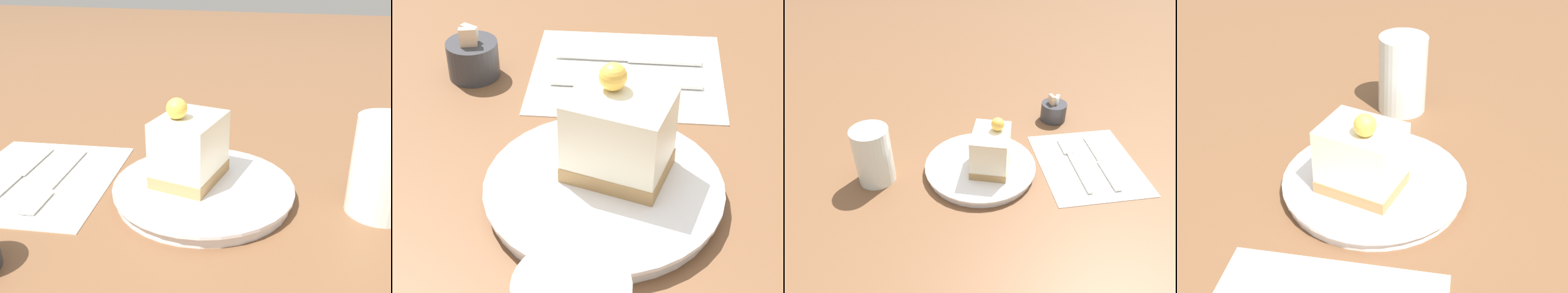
# 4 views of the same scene
# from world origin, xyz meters

# --- Properties ---
(ground_plane) EXTENTS (4.00, 4.00, 0.00)m
(ground_plane) POSITION_xyz_m (0.00, 0.00, 0.00)
(ground_plane) COLOR brown
(plate) EXTENTS (0.22, 0.22, 0.02)m
(plate) POSITION_xyz_m (-0.02, -0.03, 0.01)
(plate) COLOR white
(plate) RESTS_ON ground_plane
(cake_slice) EXTENTS (0.09, 0.10, 0.11)m
(cake_slice) POSITION_xyz_m (-0.00, -0.04, 0.06)
(cake_slice) COLOR #AD8451
(cake_slice) RESTS_ON plate
(drinking_glass) EXTENTS (0.07, 0.07, 0.12)m
(drinking_glass) POSITION_xyz_m (-0.23, -0.05, 0.06)
(drinking_glass) COLOR silver
(drinking_glass) RESTS_ON ground_plane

